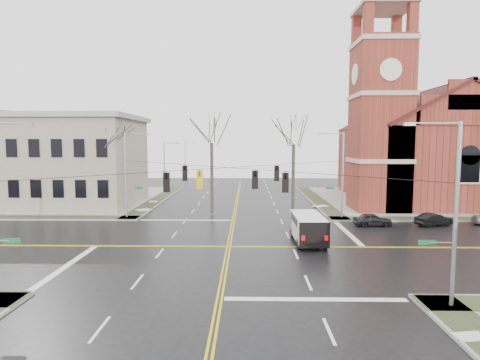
{
  "coord_description": "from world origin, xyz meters",
  "views": [
    {
      "loc": [
        1.45,
        -30.72,
        8.17
      ],
      "look_at": [
        0.77,
        6.0,
        4.67
      ],
      "focal_mm": 30.0,
      "sensor_mm": 36.0,
      "label": 1
    }
  ],
  "objects_px": {
    "signal_pole_ne": "(341,173)",
    "streetlight_north_b": "(186,161)",
    "tree_nw_far": "(111,143)",
    "church": "(418,140)",
    "tree_nw_near": "(212,138)",
    "streetlight_north_a": "(165,167)",
    "cargo_van": "(308,226)",
    "signal_pole_nw": "(127,172)",
    "parked_car_a": "(372,220)",
    "signal_pole_se": "(452,209)",
    "parked_car_b": "(434,220)",
    "tree_ne": "(294,140)"
  },
  "relations": [
    {
      "from": "church",
      "to": "signal_pole_ne",
      "type": "bearing_deg",
      "value": -135.34
    },
    {
      "from": "tree_nw_far",
      "to": "streetlight_north_a",
      "type": "bearing_deg",
      "value": 76.86
    },
    {
      "from": "signal_pole_ne",
      "to": "parked_car_b",
      "type": "relative_size",
      "value": 2.39
    },
    {
      "from": "streetlight_north_a",
      "to": "tree_nw_near",
      "type": "height_order",
      "value": "tree_nw_near"
    },
    {
      "from": "tree_nw_near",
      "to": "tree_ne",
      "type": "xyz_separation_m",
      "value": [
        9.15,
        0.27,
        -0.2
      ]
    },
    {
      "from": "signal_pole_nw",
      "to": "parked_car_a",
      "type": "xyz_separation_m",
      "value": [
        24.98,
        -3.53,
        -4.33
      ]
    },
    {
      "from": "streetlight_north_b",
      "to": "parked_car_a",
      "type": "relative_size",
      "value": 2.18
    },
    {
      "from": "parked_car_b",
      "to": "tree_nw_far",
      "type": "bearing_deg",
      "value": 61.21
    },
    {
      "from": "cargo_van",
      "to": "tree_nw_near",
      "type": "xyz_separation_m",
      "value": [
        -8.92,
        12.4,
        7.27
      ]
    },
    {
      "from": "signal_pole_nw",
      "to": "tree_nw_far",
      "type": "bearing_deg",
      "value": 133.77
    },
    {
      "from": "tree_nw_far",
      "to": "church",
      "type": "bearing_deg",
      "value": 15.35
    },
    {
      "from": "parked_car_b",
      "to": "parked_car_a",
      "type": "bearing_deg",
      "value": 73.06
    },
    {
      "from": "streetlight_north_a",
      "to": "tree_ne",
      "type": "relative_size",
      "value": 0.69
    },
    {
      "from": "church",
      "to": "signal_pole_nw",
      "type": "xyz_separation_m",
      "value": [
        -36.09,
        -13.28,
        -3.48
      ]
    },
    {
      "from": "signal_pole_se",
      "to": "cargo_van",
      "type": "height_order",
      "value": "signal_pole_se"
    },
    {
      "from": "signal_pole_se",
      "to": "tree_ne",
      "type": "distance_m",
      "value": 26.42
    },
    {
      "from": "signal_pole_ne",
      "to": "streetlight_north_b",
      "type": "distance_m",
      "value": 42.61
    },
    {
      "from": "streetlight_north_b",
      "to": "tree_nw_far",
      "type": "relative_size",
      "value": 0.72
    },
    {
      "from": "signal_pole_ne",
      "to": "tree_nw_near",
      "type": "bearing_deg",
      "value": 169.78
    },
    {
      "from": "streetlight_north_a",
      "to": "cargo_van",
      "type": "bearing_deg",
      "value": -57.17
    },
    {
      "from": "church",
      "to": "parked_car_a",
      "type": "relative_size",
      "value": 7.51
    },
    {
      "from": "signal_pole_ne",
      "to": "tree_ne",
      "type": "height_order",
      "value": "tree_ne"
    },
    {
      "from": "church",
      "to": "streetlight_north_b",
      "type": "distance_m",
      "value": 42.53
    },
    {
      "from": "tree_nw_near",
      "to": "streetlight_north_b",
      "type": "bearing_deg",
      "value": 103.42
    },
    {
      "from": "church",
      "to": "signal_pole_ne",
      "type": "relative_size",
      "value": 3.06
    },
    {
      "from": "tree_nw_near",
      "to": "parked_car_b",
      "type": "bearing_deg",
      "value": -14.72
    },
    {
      "from": "streetlight_north_b",
      "to": "parked_car_b",
      "type": "bearing_deg",
      "value": -52.69
    },
    {
      "from": "signal_pole_nw",
      "to": "tree_nw_far",
      "type": "height_order",
      "value": "tree_nw_far"
    },
    {
      "from": "tree_nw_near",
      "to": "streetlight_north_a",
      "type": "bearing_deg",
      "value": 120.09
    },
    {
      "from": "signal_pole_nw",
      "to": "church",
      "type": "bearing_deg",
      "value": 20.21
    },
    {
      "from": "parked_car_b",
      "to": "tree_nw_far",
      "type": "distance_m",
      "value": 34.92
    },
    {
      "from": "cargo_van",
      "to": "tree_nw_near",
      "type": "bearing_deg",
      "value": 124.82
    },
    {
      "from": "church",
      "to": "signal_pole_se",
      "type": "bearing_deg",
      "value": -110.33
    },
    {
      "from": "parked_car_b",
      "to": "signal_pole_nw",
      "type": "bearing_deg",
      "value": 65.21
    },
    {
      "from": "church",
      "to": "signal_pole_nw",
      "type": "bearing_deg",
      "value": -159.79
    },
    {
      "from": "streetlight_north_a",
      "to": "parked_car_a",
      "type": "height_order",
      "value": "streetlight_north_a"
    },
    {
      "from": "church",
      "to": "cargo_van",
      "type": "xyz_separation_m",
      "value": [
        -18.38,
        -23.18,
        -7.1
      ]
    },
    {
      "from": "streetlight_north_b",
      "to": "tree_nw_far",
      "type": "height_order",
      "value": "tree_nw_far"
    },
    {
      "from": "cargo_van",
      "to": "tree_nw_far",
      "type": "xyz_separation_m",
      "value": [
        -20.26,
        12.57,
        6.69
      ]
    },
    {
      "from": "church",
      "to": "tree_nw_near",
      "type": "bearing_deg",
      "value": -158.45
    },
    {
      "from": "streetlight_north_b",
      "to": "tree_nw_near",
      "type": "height_order",
      "value": "tree_nw_near"
    },
    {
      "from": "signal_pole_ne",
      "to": "signal_pole_se",
      "type": "height_order",
      "value": "same"
    },
    {
      "from": "signal_pole_se",
      "to": "tree_nw_far",
      "type": "distance_m",
      "value": 36.11
    },
    {
      "from": "signal_pole_ne",
      "to": "streetlight_north_a",
      "type": "height_order",
      "value": "signal_pole_ne"
    },
    {
      "from": "signal_pole_ne",
      "to": "parked_car_b",
      "type": "bearing_deg",
      "value": -21.74
    },
    {
      "from": "signal_pole_ne",
      "to": "parked_car_b",
      "type": "distance_m",
      "value": 10.02
    },
    {
      "from": "parked_car_b",
      "to": "streetlight_north_b",
      "type": "bearing_deg",
      "value": 18.68
    },
    {
      "from": "parked_car_b",
      "to": "tree_ne",
      "type": "relative_size",
      "value": 0.33
    },
    {
      "from": "signal_pole_ne",
      "to": "parked_car_a",
      "type": "xyz_separation_m",
      "value": [
        2.34,
        -3.53,
        -4.33
      ]
    },
    {
      "from": "parked_car_a",
      "to": "tree_nw_near",
      "type": "distance_m",
      "value": 19.03
    }
  ]
}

